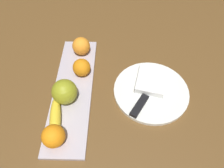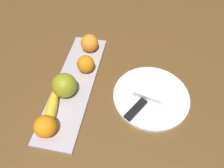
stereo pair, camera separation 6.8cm
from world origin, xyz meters
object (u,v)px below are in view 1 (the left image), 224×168
at_px(banana, 55,119).
at_px(orange_near_apple, 81,46).
at_px(fruit_tray, 73,90).
at_px(knife, 142,102).
at_px(dinner_plate, 151,91).
at_px(orange_center, 82,68).
at_px(folded_napkin, 151,81).
at_px(orange_near_banana, 53,136).
at_px(apple, 65,92).

distance_m(banana, orange_near_apple, 0.30).
bearing_deg(banana, fruit_tray, -23.82).
height_order(banana, knife, banana).
bearing_deg(fruit_tray, dinner_plate, -90.00).
relative_size(fruit_tray, orange_center, 7.56).
height_order(orange_center, dinner_plate, orange_center).
xyz_separation_m(dinner_plate, folded_napkin, (0.03, 0.00, 0.02)).
relative_size(dinner_plate, folded_napkin, 2.22).
distance_m(orange_center, knife, 0.24).
bearing_deg(banana, knife, -83.37).
xyz_separation_m(fruit_tray, orange_near_banana, (-0.18, 0.02, 0.04)).
relative_size(orange_near_banana, dinner_plate, 0.26).
height_order(apple, folded_napkin, apple).
height_order(orange_near_banana, orange_center, orange_near_banana).
distance_m(dinner_plate, knife, 0.06).
bearing_deg(dinner_plate, orange_near_banana, 122.57).
bearing_deg(orange_center, orange_near_apple, 7.05).
bearing_deg(folded_napkin, fruit_tray, 96.80).
relative_size(apple, orange_near_banana, 1.23).
bearing_deg(dinner_plate, knife, 145.34).
height_order(orange_near_apple, folded_napkin, orange_near_apple).
bearing_deg(orange_center, banana, 162.93).
distance_m(apple, banana, 0.09).
bearing_deg(folded_napkin, orange_near_banana, 126.81).
bearing_deg(apple, orange_center, -20.12).
distance_m(fruit_tray, folded_napkin, 0.27).
bearing_deg(apple, fruit_tray, -19.53).
bearing_deg(dinner_plate, banana, 112.58).
bearing_deg(orange_near_apple, folded_napkin, -119.36).
bearing_deg(apple, dinner_plate, -81.57).
bearing_deg(knife, folded_napkin, 7.74).
height_order(folded_napkin, knife, folded_napkin).
xyz_separation_m(orange_near_apple, folded_napkin, (-0.14, -0.25, -0.02)).
relative_size(banana, orange_center, 2.54).
relative_size(orange_near_banana, knife, 0.39).
distance_m(orange_near_banana, dinner_plate, 0.34).
height_order(apple, orange_center, apple).
distance_m(banana, orange_center, 0.20).
height_order(orange_center, folded_napkin, orange_center).
relative_size(orange_center, knife, 0.38).
distance_m(fruit_tray, banana, 0.13).
bearing_deg(fruit_tray, folded_napkin, -83.20).
bearing_deg(orange_near_apple, dinner_plate, -124.52).
bearing_deg(folded_napkin, orange_near_apple, 60.64).
xyz_separation_m(fruit_tray, dinner_plate, (-0.00, -0.26, 0.00)).
distance_m(orange_near_banana, orange_center, 0.26).
relative_size(fruit_tray, orange_near_apple, 7.03).
xyz_separation_m(fruit_tray, folded_napkin, (0.03, -0.26, 0.02)).
height_order(banana, orange_near_banana, orange_near_banana).
distance_m(orange_near_apple, dinner_plate, 0.31).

